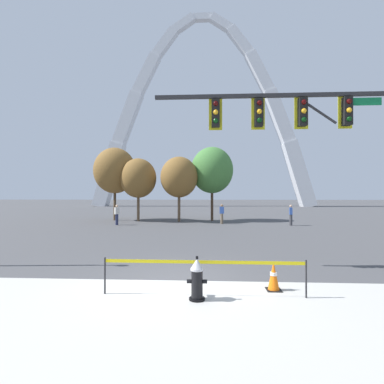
{
  "coord_description": "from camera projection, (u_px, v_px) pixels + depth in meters",
  "views": [
    {
      "loc": [
        0.86,
        -7.89,
        2.39
      ],
      "look_at": [
        0.19,
        5.0,
        2.5
      ],
      "focal_mm": 26.49,
      "sensor_mm": 36.0,
      "label": 1
    }
  ],
  "objects": [
    {
      "name": "ground_plane",
      "position": [
        176.0,
        280.0,
        7.91
      ],
      "size": [
        240.0,
        240.0,
        0.0
      ],
      "primitive_type": "plane",
      "color": "#474749"
    },
    {
      "name": "sidewalk_near_curb",
      "position": [
        143.0,
        371.0,
        3.82
      ],
      "size": [
        40.0,
        8.0,
        0.01
      ],
      "primitive_type": "cube",
      "color": "#B7B5AD",
      "rests_on": "ground"
    },
    {
      "name": "fire_hydrant",
      "position": [
        197.0,
        279.0,
        6.4
      ],
      "size": [
        0.46,
        0.48,
        0.99
      ],
      "color": "black",
      "rests_on": "ground"
    },
    {
      "name": "caution_tape_barrier",
      "position": [
        203.0,
        271.0,
        6.64
      ],
      "size": [
        4.76,
        0.07,
        0.88
      ],
      "color": "#232326",
      "rests_on": "ground"
    },
    {
      "name": "traffic_cone_by_hydrant",
      "position": [
        274.0,
        276.0,
        7.03
      ],
      "size": [
        0.36,
        0.36,
        0.73
      ],
      "color": "black",
      "rests_on": "ground"
    },
    {
      "name": "traffic_signal_gantry",
      "position": [
        316.0,
        132.0,
        9.1
      ],
      "size": [
        7.82,
        0.44,
        6.0
      ],
      "color": "#232326",
      "rests_on": "ground"
    },
    {
      "name": "monument_arch",
      "position": [
        202.0,
        121.0,
        56.67
      ],
      "size": [
        44.24,
        2.67,
        39.06
      ],
      "color": "silver",
      "rests_on": "ground"
    },
    {
      "name": "tree_far_left",
      "position": [
        115.0,
        171.0,
        26.17
      ],
      "size": [
        3.83,
        3.83,
        6.71
      ],
      "color": "brown",
      "rests_on": "ground"
    },
    {
      "name": "tree_left_mid",
      "position": [
        138.0,
        178.0,
        25.34
      ],
      "size": [
        3.21,
        3.21,
        5.62
      ],
      "color": "brown",
      "rests_on": "ground"
    },
    {
      "name": "tree_center_left",
      "position": [
        179.0,
        177.0,
        24.77
      ],
      "size": [
        3.26,
        3.26,
        5.7
      ],
      "color": "brown",
      "rests_on": "ground"
    },
    {
      "name": "tree_center_right",
      "position": [
        212.0,
        170.0,
        25.86
      ],
      "size": [
        3.84,
        3.84,
        6.72
      ],
      "color": "#473323",
      "rests_on": "ground"
    },
    {
      "name": "pedestrian_walking_left",
      "position": [
        117.0,
        215.0,
        22.09
      ],
      "size": [
        0.38,
        0.38,
        1.59
      ],
      "color": "#232847",
      "rests_on": "ground"
    },
    {
      "name": "pedestrian_standing_center",
      "position": [
        291.0,
        215.0,
        21.74
      ],
      "size": [
        0.25,
        0.37,
        1.59
      ],
      "color": "#38383D",
      "rests_on": "ground"
    },
    {
      "name": "pedestrian_walking_right",
      "position": [
        222.0,
        214.0,
        22.91
      ],
      "size": [
        0.37,
        0.26,
        1.59
      ],
      "color": "brown",
      "rests_on": "ground"
    }
  ]
}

